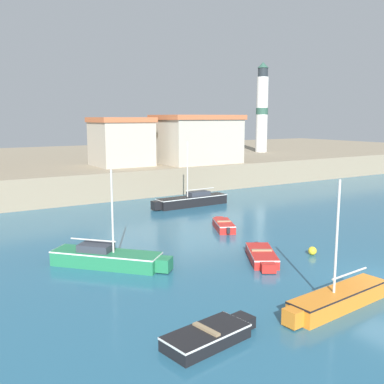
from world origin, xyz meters
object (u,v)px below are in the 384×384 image
(harbor_shed_mid_row, at_px, (197,139))
(dinghy_black_3, at_px, (209,335))
(harbor_shed_near_wharf, at_px, (121,141))
(sailboat_green_1, at_px, (108,257))
(dinghy_red_6, at_px, (262,256))
(mooring_buoy, at_px, (312,251))
(lighthouse, at_px, (262,109))
(dinghy_red_0, at_px, (223,225))
(sailboat_orange_4, at_px, (337,298))
(sailboat_black_5, at_px, (191,200))

(harbor_shed_mid_row, bearing_deg, dinghy_black_3, -121.52)
(harbor_shed_near_wharf, relative_size, harbor_shed_mid_row, 0.66)
(dinghy_black_3, bearing_deg, harbor_shed_mid_row, 58.48)
(sailboat_green_1, distance_m, harbor_shed_mid_row, 27.52)
(dinghy_black_3, xyz_separation_m, harbor_shed_near_wharf, (10.01, 31.02, 4.75))
(sailboat_green_1, bearing_deg, harbor_shed_near_wharf, 65.39)
(dinghy_red_6, height_order, mooring_buoy, dinghy_red_6)
(sailboat_green_1, xyz_separation_m, lighthouse, (34.03, 28.50, 8.09))
(mooring_buoy, bearing_deg, dinghy_red_0, 96.61)
(dinghy_red_0, xyz_separation_m, sailboat_orange_4, (-3.53, -12.59, 0.11))
(dinghy_red_6, relative_size, lighthouse, 0.31)
(dinghy_red_0, distance_m, harbor_shed_mid_row, 19.81)
(sailboat_black_5, relative_size, harbor_shed_near_wharf, 1.25)
(harbor_shed_mid_row, bearing_deg, dinghy_red_6, -114.68)
(dinghy_black_3, xyz_separation_m, lighthouse, (34.01, 37.62, 8.28))
(sailboat_orange_4, xyz_separation_m, harbor_shed_near_wharf, (4.21, 31.38, 4.60))
(sailboat_green_1, bearing_deg, sailboat_orange_4, -58.43)
(harbor_shed_near_wharf, height_order, harbor_shed_mid_row, harbor_shed_mid_row)
(dinghy_red_6, distance_m, lighthouse, 42.51)
(dinghy_red_6, bearing_deg, lighthouse, 49.89)
(dinghy_black_3, xyz_separation_m, harbor_shed_mid_row, (18.01, 29.37, 4.87))
(sailboat_black_5, distance_m, dinghy_red_6, 15.22)
(sailboat_green_1, xyz_separation_m, dinghy_red_6, (7.16, -3.39, -0.18))
(dinghy_black_3, distance_m, harbor_shed_mid_row, 34.80)
(sailboat_black_5, xyz_separation_m, mooring_buoy, (-1.57, -15.15, -0.26))
(dinghy_red_0, relative_size, dinghy_black_3, 0.89)
(dinghy_black_3, xyz_separation_m, dinghy_red_6, (7.15, 5.73, 0.01))
(sailboat_green_1, xyz_separation_m, sailboat_orange_4, (5.82, -9.48, -0.05))
(lighthouse, xyz_separation_m, harbor_shed_mid_row, (-16.00, -8.25, -3.41))
(sailboat_black_5, bearing_deg, dinghy_red_0, -106.68)
(lighthouse, bearing_deg, mooring_buoy, -126.24)
(sailboat_orange_4, height_order, lighthouse, lighthouse)
(sailboat_orange_4, relative_size, dinghy_red_6, 1.48)
(sailboat_green_1, relative_size, lighthouse, 0.43)
(dinghy_black_3, bearing_deg, sailboat_orange_4, -3.52)
(sailboat_orange_4, bearing_deg, dinghy_red_6, 77.55)
(sailboat_green_1, distance_m, sailboat_orange_4, 11.12)
(sailboat_green_1, height_order, sailboat_black_5, sailboat_black_5)
(mooring_buoy, bearing_deg, harbor_shed_mid_row, 72.09)
(dinghy_red_0, height_order, dinghy_red_6, dinghy_red_0)
(dinghy_red_0, xyz_separation_m, dinghy_red_6, (-2.19, -6.51, -0.02))
(lighthouse, height_order, harbor_shed_mid_row, lighthouse)
(dinghy_red_6, xyz_separation_m, mooring_buoy, (3.02, -0.64, -0.05))
(dinghy_red_0, height_order, mooring_buoy, dinghy_red_0)
(sailboat_orange_4, bearing_deg, harbor_shed_mid_row, 67.67)
(dinghy_red_0, relative_size, sailboat_orange_4, 0.59)
(dinghy_red_0, distance_m, harbor_shed_near_wharf, 19.38)
(sailboat_black_5, relative_size, harbor_shed_mid_row, 0.83)
(sailboat_black_5, bearing_deg, sailboat_green_1, -136.59)
(sailboat_orange_4, distance_m, mooring_buoy, 6.98)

